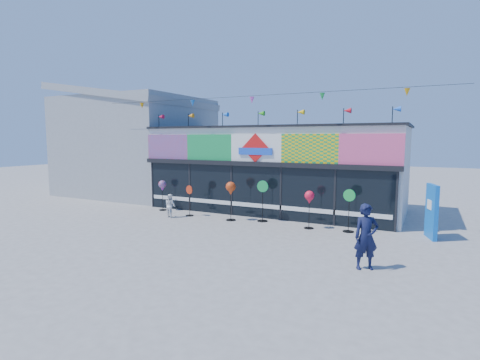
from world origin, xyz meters
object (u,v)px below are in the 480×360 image
Objects in this scene: spinner_5 at (349,209)px; spinner_0 at (162,186)px; spinner_3 at (263,200)px; adult_man at (366,237)px; spinner_1 at (189,200)px; spinner_2 at (231,190)px; spinner_4 at (309,198)px; blue_sign at (432,211)px; child at (170,206)px.

spinner_0 is at bearing 178.28° from spinner_5.
adult_man reaches higher than spinner_3.
spinner_1 is 2.20m from spinner_2.
spinner_4 is 0.84× the size of adult_man.
spinner_2 is (2.12, 0.02, 0.60)m from spinner_1.
blue_sign is 7.71m from spinner_2.
blue_sign is 1.30× the size of spinner_0.
blue_sign is 1.82× the size of child.
spinner_4 is (-4.25, -0.53, 0.23)m from blue_sign.
spinner_5 is at bearing 170.60° from blue_sign.
child is at bearing -166.78° from spinner_2.
blue_sign is at bearing -155.47° from child.
child is (-8.82, 3.05, -0.36)m from adult_man.
spinner_2 reaches higher than child.
child is at bearing -173.28° from spinner_4.
spinner_2 is 7.14m from adult_man.
adult_man is at bearing -127.51° from blue_sign.
child is at bearing 169.52° from blue_sign.
spinner_0 is at bearing 173.02° from spinner_2.
spinner_0 is 0.99× the size of spinner_4.
spinner_2 is at bearing -161.34° from spinner_3.
spinner_0 is 7.50m from spinner_4.
spinner_4 is (7.48, -0.41, 0.01)m from spinner_0.
spinner_3 reaches higher than spinner_2.
spinner_0 is 0.88× the size of spinner_2.
blue_sign is at bearing 0.57° from spinner_0.
adult_man is (4.80, -4.12, -0.03)m from spinner_3.
spinner_5 is at bearing -3.32° from spinner_3.
spinner_1 is at bearing -172.40° from spinner_3.
spinner_3 is at bearing 176.68° from spinner_5.
spinner_1 is 3.45m from spinner_3.
spinner_4 is at bearing -155.64° from child.
spinner_3 is 6.33m from adult_man.
spinner_3 reaches higher than spinner_5.
adult_man is 1.69× the size of child.
blue_sign is 1.18× the size of spinner_5.
blue_sign is 11.74m from spinner_0.
spinner_4 is at bearing -9.42° from spinner_3.
blue_sign is at bearing 4.58° from spinner_2.
child is (-6.15, -0.72, -0.67)m from spinner_4.
spinner_0 is 10.99m from adult_man.
spinner_0 is at bearing 163.21° from blue_sign.
adult_man is at bearing 178.60° from child.
spinner_5 is 7.70m from child.
blue_sign reaches higher than adult_man.
blue_sign is at bearing 1.59° from spinner_3.
spinner_5 is at bearing 2.01° from spinner_1.
child is at bearing -173.51° from spinner_5.
spinner_3 is at bearing 164.22° from blue_sign.
blue_sign is 1.37× the size of spinner_1.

